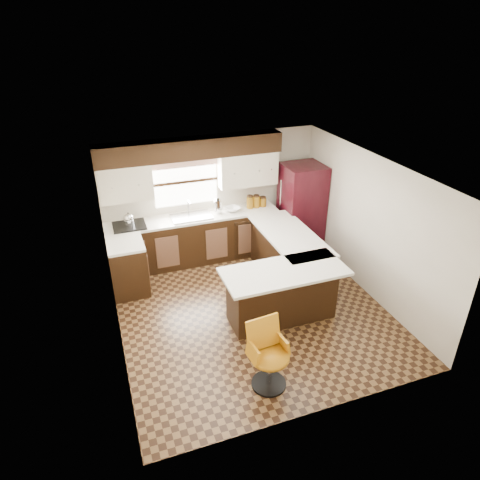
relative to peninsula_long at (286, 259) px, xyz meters
name	(u,v)px	position (x,y,z in m)	size (l,w,h in m)	color
floor	(251,309)	(-0.90, -0.62, -0.45)	(4.40, 4.40, 0.00)	#49301A
ceiling	(253,171)	(-0.90, -0.62, 1.95)	(4.40, 4.40, 0.00)	silver
wall_back	(212,195)	(-0.90, 1.58, 0.75)	(4.40, 4.40, 0.00)	beige
wall_front	(324,336)	(-0.90, -2.83, 0.75)	(4.40, 4.40, 0.00)	beige
wall_left	(110,270)	(-3.00, -0.62, 0.75)	(4.40, 4.40, 0.00)	beige
wall_right	(369,226)	(1.20, -0.62, 0.75)	(4.40, 4.40, 0.00)	beige
base_cab_back	(195,240)	(-1.35, 1.28, 0.00)	(3.30, 0.60, 0.90)	black
base_cab_left	(128,268)	(-2.70, 0.62, 0.00)	(0.60, 0.70, 0.90)	black
counter_back	(194,218)	(-1.35, 1.28, 0.47)	(3.30, 0.60, 0.04)	silver
counter_left	(125,244)	(-2.70, 0.62, 0.47)	(0.60, 0.70, 0.04)	silver
soffit	(191,148)	(-1.30, 1.40, 1.77)	(3.40, 0.35, 0.36)	black
upper_cab_left	(125,183)	(-2.52, 1.40, 1.27)	(0.94, 0.35, 0.64)	beige
upper_cab_right	(247,169)	(-0.22, 1.40, 1.27)	(1.14, 0.35, 0.64)	beige
window_pane	(186,182)	(-1.40, 1.56, 1.10)	(1.20, 0.02, 0.90)	white
valance	(185,162)	(-1.40, 1.52, 1.49)	(1.30, 0.06, 0.18)	#D19B93
sink	(191,217)	(-1.40, 1.25, 0.51)	(0.75, 0.45, 0.03)	#B2B2B7
dishwasher	(248,239)	(-0.35, 0.99, -0.02)	(0.58, 0.03, 0.78)	black
cooktop	(129,226)	(-2.55, 1.25, 0.51)	(0.58, 0.50, 0.03)	black
peninsula_long	(286,259)	(0.00, 0.00, 0.00)	(0.60, 1.95, 0.90)	black
peninsula_return	(282,294)	(-0.53, -0.97, 0.00)	(1.65, 0.60, 0.90)	black
counter_pen_long	(290,235)	(0.05, 0.00, 0.47)	(0.84, 1.95, 0.04)	silver
counter_pen_return	(285,272)	(-0.55, -1.06, 0.47)	(1.89, 0.84, 0.04)	silver
refrigerator	(301,208)	(0.79, 1.02, 0.45)	(0.77, 0.74, 1.80)	black
bar_chair	(270,357)	(-1.27, -2.22, 0.02)	(0.50, 0.50, 0.94)	#C07810
kettle	(129,219)	(-2.54, 1.26, 0.64)	(0.18, 0.18, 0.24)	silver
percolator	(218,206)	(-0.87, 1.28, 0.63)	(0.15, 0.15, 0.27)	silver
mixing_bowl	(232,209)	(-0.57, 1.28, 0.53)	(0.30, 0.30, 0.07)	white
canister_large	(250,202)	(-0.20, 1.30, 0.61)	(0.13, 0.13, 0.23)	#81560F
canister_med	(256,202)	(-0.07, 1.30, 0.61)	(0.14, 0.14, 0.22)	#81560F
canister_small	(263,202)	(0.07, 1.30, 0.58)	(0.14, 0.14, 0.17)	#81560F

